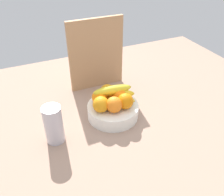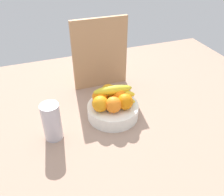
% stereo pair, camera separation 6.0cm
% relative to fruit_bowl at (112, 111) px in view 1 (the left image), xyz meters
% --- Properties ---
extents(ground_plane, '(1.80, 1.40, 0.03)m').
position_rel_fruit_bowl_xyz_m(ground_plane, '(0.00, -0.03, -0.04)').
color(ground_plane, '#9F7E6A').
extents(fruit_bowl, '(0.23, 0.23, 0.06)m').
position_rel_fruit_bowl_xyz_m(fruit_bowl, '(0.00, 0.00, 0.00)').
color(fruit_bowl, white).
rests_on(fruit_bowl, ground_plane).
extents(orange_front_left, '(0.07, 0.07, 0.07)m').
position_rel_fruit_bowl_xyz_m(orange_front_left, '(-0.01, -0.04, 0.06)').
color(orange_front_left, orange).
rests_on(orange_front_left, fruit_bowl).
extents(orange_front_right, '(0.07, 0.07, 0.07)m').
position_rel_fruit_bowl_xyz_m(orange_front_right, '(0.05, -0.04, 0.06)').
color(orange_front_right, orange).
rests_on(orange_front_right, fruit_bowl).
extents(orange_center, '(0.07, 0.07, 0.07)m').
position_rel_fruit_bowl_xyz_m(orange_center, '(0.04, 0.01, 0.06)').
color(orange_center, orange).
rests_on(orange_center, fruit_bowl).
extents(orange_back_left, '(0.07, 0.07, 0.07)m').
position_rel_fruit_bowl_xyz_m(orange_back_left, '(0.01, 0.06, 0.06)').
color(orange_back_left, orange).
rests_on(orange_back_left, fruit_bowl).
extents(orange_back_right, '(0.07, 0.07, 0.07)m').
position_rel_fruit_bowl_xyz_m(orange_back_right, '(-0.04, 0.03, 0.06)').
color(orange_back_right, orange).
rests_on(orange_back_right, fruit_bowl).
extents(orange_top_stack, '(0.07, 0.07, 0.07)m').
position_rel_fruit_bowl_xyz_m(orange_top_stack, '(-0.06, -0.02, 0.06)').
color(orange_top_stack, orange).
rests_on(orange_top_stack, fruit_bowl).
extents(banana_bunch, '(0.18, 0.14, 0.08)m').
position_rel_fruit_bowl_xyz_m(banana_bunch, '(0.02, 0.02, 0.07)').
color(banana_bunch, yellow).
rests_on(banana_bunch, fruit_bowl).
extents(cutting_board, '(0.28, 0.02, 0.36)m').
position_rel_fruit_bowl_xyz_m(cutting_board, '(0.03, 0.27, 0.15)').
color(cutting_board, tan).
rests_on(cutting_board, ground_plane).
extents(thermos_tumbler, '(0.07, 0.07, 0.16)m').
position_rel_fruit_bowl_xyz_m(thermos_tumbler, '(-0.26, -0.05, 0.05)').
color(thermos_tumbler, silver).
rests_on(thermos_tumbler, ground_plane).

